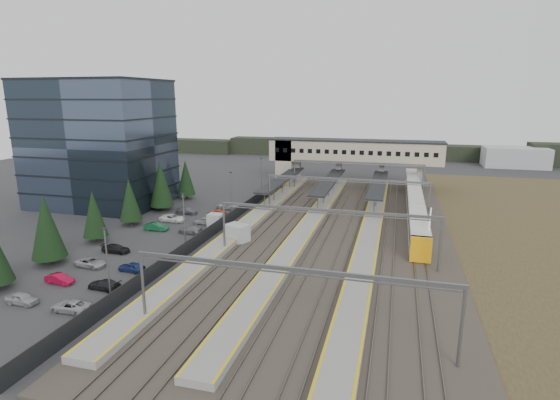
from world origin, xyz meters
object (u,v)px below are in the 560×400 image
(relay_cabin_near, at_px, (237,233))
(train, at_px, (415,201))
(office_building, at_px, (100,143))
(billboard, at_px, (430,225))
(footbridge, at_px, (342,153))
(relay_cabin_far, at_px, (216,220))

(relay_cabin_near, xyz_separation_m, train, (25.84, 25.58, 0.57))
(office_building, height_order, train, office_building)
(office_building, relative_size, train, 0.43)
(relay_cabin_near, height_order, billboard, billboard)
(relay_cabin_near, relative_size, footbridge, 0.10)
(office_building, xyz_separation_m, train, (60.00, 10.05, -10.27))
(office_building, bearing_deg, train, 9.51)
(relay_cabin_far, bearing_deg, footbridge, 67.84)
(office_building, xyz_separation_m, relay_cabin_near, (34.16, -15.53, -10.84))
(relay_cabin_near, relative_size, billboard, 0.63)
(relay_cabin_far, relative_size, billboard, 0.40)
(office_building, relative_size, relay_cabin_far, 9.94)
(relay_cabin_near, height_order, train, train)
(relay_cabin_far, relative_size, footbridge, 0.06)
(billboard, bearing_deg, train, 93.55)
(relay_cabin_far, distance_m, train, 37.32)
(office_building, bearing_deg, footbridge, 34.47)
(office_building, height_order, footbridge, office_building)
(footbridge, bearing_deg, relay_cabin_near, -101.84)
(train, bearing_deg, billboard, -86.45)
(office_building, xyz_separation_m, footbridge, (43.70, 30.00, -4.26))
(office_building, distance_m, footbridge, 53.18)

